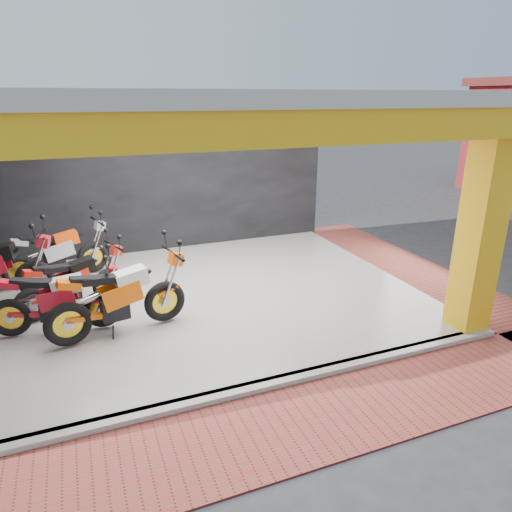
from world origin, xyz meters
The scene contains 15 objects.
ground centered at (0.00, 0.00, 0.00)m, with size 80.00×80.00×0.00m, color #2D2D30.
showroom_floor centered at (0.00, 2.00, 0.05)m, with size 8.00×6.00×0.10m, color silver.
showroom_ceiling centered at (0.00, 2.00, 3.60)m, with size 8.40×6.40×0.20m, color beige.
back_wall centered at (0.00, 5.10, 1.75)m, with size 8.20×0.20×3.50m, color black.
corner_column centered at (3.75, -0.75, 1.75)m, with size 0.50×0.50×3.50m, color yellow.
header_beam_front centered at (0.00, -1.00, 3.30)m, with size 8.40×0.30×0.40m, color yellow.
header_beam_right centered at (4.00, 2.00, 3.30)m, with size 0.30×6.40×0.40m, color yellow.
floor_kerb centered at (0.00, -1.02, 0.05)m, with size 8.00×0.20×0.10m, color silver.
paver_front centered at (0.00, -1.80, 0.01)m, with size 9.00×1.40×0.03m, color #9B3332.
paver_right centered at (4.80, 2.00, 0.01)m, with size 1.40×7.00×0.03m, color #9B3332.
moto_hero centered at (-0.79, 1.15, 0.81)m, with size 2.31×0.86×1.41m, color #FF5E0A, non-canonical shape.
moto_row_a centered at (-1.76, 1.32, 0.73)m, with size 2.07×0.77×1.26m, color red, non-canonical shape.
moto_row_b centered at (-1.57, 2.36, 0.71)m, with size 2.01×0.74×1.23m, color red, non-canonical shape.
moto_row_c centered at (-1.76, 3.94, 0.76)m, with size 2.16×0.80×1.32m, color #A6AAAE, non-canonical shape.
moto_row_d centered at (-2.80, 2.98, 0.82)m, with size 2.35×0.87×1.44m, color red, non-canonical shape.
Camera 1 is at (-1.90, -5.69, 3.63)m, focal length 32.00 mm.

